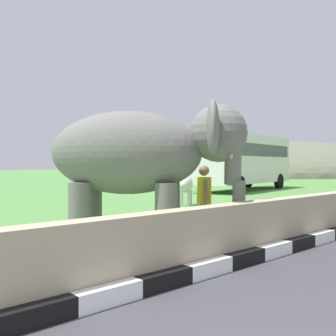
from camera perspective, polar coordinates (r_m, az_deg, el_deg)
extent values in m
cube|color=black|center=(4.52, -18.74, -19.65)|extent=(0.90, 0.20, 0.24)
cube|color=white|center=(4.94, -8.68, -17.85)|extent=(0.90, 0.20, 0.24)
cube|color=black|center=(5.47, -0.56, -16.00)|extent=(0.90, 0.20, 0.24)
cube|color=white|center=(6.09, 5.90, -14.27)|extent=(0.90, 0.20, 0.24)
cube|color=black|center=(6.78, 11.04, -12.75)|extent=(0.90, 0.20, 0.24)
cube|color=white|center=(7.51, 15.16, -11.44)|extent=(0.90, 0.20, 0.24)
cube|color=black|center=(8.27, 18.51, -10.33)|extent=(0.90, 0.20, 0.24)
cube|color=white|center=(9.06, 21.27, -9.38)|extent=(0.90, 0.20, 0.24)
cube|color=tan|center=(5.66, -1.88, -11.47)|extent=(28.00, 0.36, 1.00)
cylinder|color=slate|center=(8.50, 0.22, -6.32)|extent=(0.44, 0.44, 1.32)
cylinder|color=slate|center=(7.61, -0.25, -7.13)|extent=(0.44, 0.44, 1.32)
cylinder|color=slate|center=(8.78, -10.97, -6.10)|extent=(0.44, 0.44, 1.32)
cylinder|color=slate|center=(7.92, -12.69, -6.83)|extent=(0.44, 0.44, 1.32)
ellipsoid|color=slate|center=(8.10, -6.01, 2.24)|extent=(3.28, 3.36, 1.70)
sphere|color=slate|center=(8.00, 7.32, 5.00)|extent=(1.16, 1.16, 1.16)
ellipsoid|color=#D84C8C|center=(8.04, 9.40, 6.05)|extent=(0.71, 0.70, 0.44)
ellipsoid|color=slate|center=(8.78, 6.10, 4.94)|extent=(0.82, 0.79, 1.00)
ellipsoid|color=slate|center=(7.22, 6.50, 5.88)|extent=(0.82, 0.79, 1.00)
cylinder|color=slate|center=(8.00, 9.39, 1.06)|extent=(0.61, 0.60, 1.00)
cylinder|color=slate|center=(8.04, 10.21, -4.65)|extent=(0.41, 0.41, 0.82)
cone|color=beige|center=(8.28, 8.82, 1.73)|extent=(0.51, 0.49, 0.22)
cone|color=beige|center=(7.72, 9.15, 1.82)|extent=(0.51, 0.49, 0.22)
cylinder|color=navy|center=(8.75, 5.09, -7.78)|extent=(0.15, 0.15, 0.82)
cylinder|color=navy|center=(8.55, 5.36, -7.97)|extent=(0.15, 0.15, 0.82)
cube|color=yellow|center=(8.57, 5.23, -3.24)|extent=(0.43, 0.46, 0.58)
cylinder|color=#9E7251|center=(8.83, 4.89, -3.32)|extent=(0.15, 0.15, 0.52)
cylinder|color=#9E7251|center=(8.32, 5.58, -3.56)|extent=(0.15, 0.16, 0.53)
sphere|color=#9E7251|center=(8.56, 5.23, -0.37)|extent=(0.23, 0.23, 0.23)
cube|color=silver|center=(25.79, 10.98, 1.28)|extent=(9.48, 4.01, 3.00)
cube|color=#3F5160|center=(25.80, 10.98, 2.48)|extent=(8.76, 3.93, 0.76)
cylinder|color=black|center=(28.95, 11.52, -1.77)|extent=(1.04, 0.46, 1.00)
cylinder|color=black|center=(28.03, 15.76, -1.86)|extent=(1.04, 0.46, 1.00)
cylinder|color=black|center=(23.80, 5.34, -2.27)|extent=(1.04, 0.46, 1.00)
cylinder|color=black|center=(22.67, 10.28, -2.42)|extent=(1.04, 0.46, 1.00)
cylinder|color=beige|center=(15.94, 1.98, -4.30)|extent=(0.12, 0.12, 0.65)
cylinder|color=beige|center=(15.91, 3.28, -4.31)|extent=(0.12, 0.12, 0.65)
cylinder|color=beige|center=(15.05, 1.64, -4.59)|extent=(0.12, 0.12, 0.65)
cylinder|color=beige|center=(15.01, 3.02, -4.60)|extent=(0.12, 0.12, 0.65)
ellipsoid|color=beige|center=(15.43, 2.48, -2.33)|extent=(1.54, 1.42, 0.66)
ellipsoid|color=beige|center=(16.36, 2.78, -1.82)|extent=(0.47, 0.45, 0.32)
ellipsoid|color=#626852|center=(65.62, 16.73, -0.91)|extent=(43.43, 34.74, 10.44)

